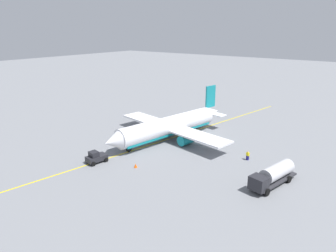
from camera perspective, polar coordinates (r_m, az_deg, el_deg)
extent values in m
plane|color=slate|center=(66.83, 0.00, -2.45)|extent=(400.00, 400.00, 0.00)
cylinder|color=white|center=(65.86, 0.00, 0.00)|extent=(25.31, 8.45, 4.00)
cube|color=teal|center=(66.20, 0.00, -0.91)|extent=(23.81, 7.49, 1.12)
cone|color=white|center=(57.82, -10.14, -2.84)|extent=(4.11, 4.40, 3.84)
cone|color=white|center=(76.03, 8.08, 2.55)|extent=(5.39, 4.22, 3.40)
cube|color=teal|center=(74.58, 7.87, 5.43)|extent=(3.21, 0.93, 5.20)
cube|color=white|center=(75.51, 7.75, 2.46)|extent=(3.88, 8.70, 0.24)
cube|color=white|center=(66.67, 0.63, -0.23)|extent=(10.03, 29.74, 0.36)
cylinder|color=teal|center=(63.06, 3.36, -2.53)|extent=(3.53, 2.64, 2.10)
cylinder|color=teal|center=(70.23, -2.77, -0.39)|extent=(3.53, 2.64, 2.10)
cylinder|color=#4C4C51|center=(60.27, -7.29, -3.70)|extent=(0.24, 0.24, 1.25)
cylinder|color=black|center=(60.49, -7.26, -4.25)|extent=(1.15, 0.59, 1.10)
cylinder|color=#4C4C51|center=(66.00, 2.81, -1.65)|extent=(0.24, 0.24, 1.25)
cylinder|color=black|center=(66.21, 2.80, -2.16)|extent=(1.15, 0.59, 1.10)
cylinder|color=#4C4C51|center=(69.53, -0.25, -0.62)|extent=(0.24, 0.24, 1.25)
cylinder|color=black|center=(69.73, -0.25, -1.11)|extent=(1.15, 0.59, 1.10)
cube|color=#2D2D33|center=(50.70, 19.02, -9.44)|extent=(9.58, 4.50, 0.30)
cube|color=#232328|center=(47.00, 16.42, -10.10)|extent=(2.48, 2.78, 2.00)
cube|color=black|center=(46.13, 15.84, -10.04)|extent=(0.60, 1.99, 0.90)
cylinder|color=silver|center=(50.62, 19.52, -7.90)|extent=(6.81, 3.68, 2.30)
cylinder|color=black|center=(47.25, 17.86, -11.60)|extent=(1.15, 0.59, 1.10)
cylinder|color=black|center=(48.39, 15.33, -10.63)|extent=(1.15, 0.59, 1.10)
cylinder|color=black|center=(52.06, 21.49, -9.18)|extent=(1.15, 0.59, 1.10)
cylinder|color=black|center=(53.10, 19.12, -8.37)|extent=(1.15, 0.59, 1.10)
cube|color=#232328|center=(56.75, -13.07, -5.77)|extent=(3.88, 2.56, 0.90)
cube|color=black|center=(56.17, -13.57, -5.06)|extent=(1.64, 1.81, 0.90)
cylinder|color=black|center=(58.32, -12.46, -5.56)|extent=(0.84, 0.43, 0.80)
cylinder|color=black|center=(56.74, -11.39, -6.15)|extent=(0.84, 0.43, 0.80)
cylinder|color=black|center=(57.15, -14.68, -6.22)|extent=(0.84, 0.43, 0.80)
cylinder|color=black|center=(55.54, -13.65, -6.85)|extent=(0.84, 0.43, 0.80)
cube|color=navy|center=(58.29, 14.51, -5.70)|extent=(0.48, 0.53, 0.85)
cube|color=yellow|center=(58.01, 14.56, -5.04)|extent=(0.55, 0.62, 0.60)
sphere|color=tan|center=(57.85, 14.60, -4.64)|extent=(0.24, 0.24, 0.24)
cone|color=#F2590F|center=(53.83, -6.02, -7.30)|extent=(0.62, 0.62, 0.69)
cube|color=yellow|center=(66.83, 0.00, -2.45)|extent=(85.52, 16.00, 0.01)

